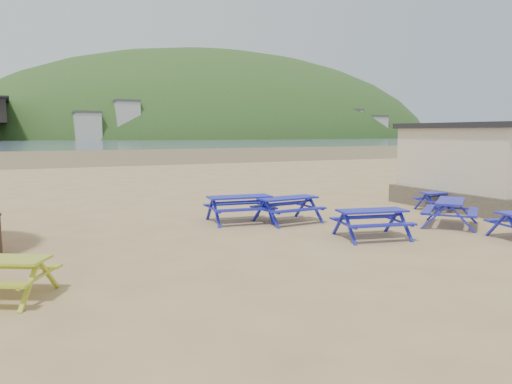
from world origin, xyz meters
TOP-DOWN VIEW (x-y plane):
  - ground at (0.00, 0.00)m, footprint 400.00×400.00m
  - wet_sand at (0.00, 55.00)m, footprint 400.00×400.00m
  - sea at (0.00, 170.00)m, footprint 400.00×400.00m
  - picnic_table_blue_a at (0.73, 1.41)m, footprint 2.00×1.66m
  - picnic_table_blue_b at (-0.62, 2.10)m, footprint 2.14×1.81m
  - picnic_table_blue_c at (6.89, 0.95)m, footprint 1.77×1.49m
  - picnic_table_blue_d at (1.55, -1.64)m, footprint 2.10×1.83m
  - picnic_table_blue_f at (4.77, -1.33)m, footprint 2.41×2.36m
  - amenity_block at (10.50, 1.00)m, footprint 7.40×5.40m
  - headland_town at (90.00, 229.68)m, footprint 264.00×144.00m

SIDE VIEW (x-z plane):
  - headland_town at x=90.00m, z-range -63.91..44.09m
  - ground at x=0.00m, z-range 0.00..0.00m
  - wet_sand at x=0.00m, z-range 0.00..0.00m
  - sea at x=0.00m, z-range 0.01..0.01m
  - picnic_table_blue_c at x=6.89m, z-range 0.00..0.68m
  - picnic_table_blue_d at x=1.55m, z-range 0.00..0.76m
  - picnic_table_blue_f at x=4.77m, z-range 0.00..0.79m
  - picnic_table_blue_a at x=0.73m, z-range 0.00..0.79m
  - picnic_table_blue_b at x=-0.62m, z-range 0.00..0.83m
  - amenity_block at x=10.50m, z-range -0.01..3.14m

